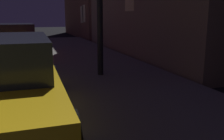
# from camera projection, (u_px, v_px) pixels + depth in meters

# --- Properties ---
(car_red) EXTENTS (2.14, 4.39, 1.43)m
(car_red) POSITION_uv_depth(u_px,v_px,m) (14.00, 42.00, 10.02)
(car_red) COLOR maroon
(car_red) RESTS_ON ground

